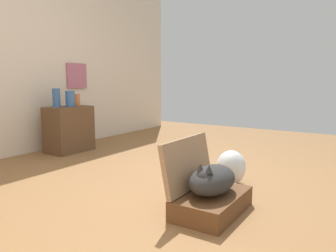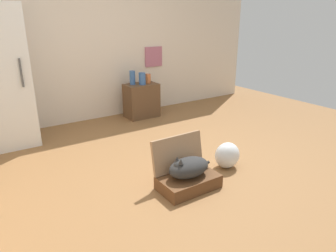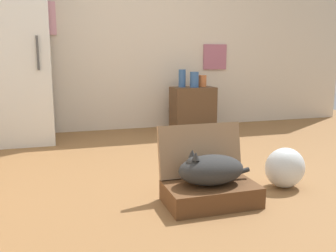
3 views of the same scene
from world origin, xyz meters
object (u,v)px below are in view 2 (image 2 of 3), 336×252
(refrigerator, at_px, (2,77))
(vase_tall, at_px, (132,78))
(vase_short, at_px, (148,79))
(cat, at_px, (188,167))
(vase_round, at_px, (142,79))
(plastic_bag_white, at_px, (227,155))
(suitcase_base, at_px, (188,182))
(side_table, at_px, (142,101))

(refrigerator, distance_m, vase_tall, 1.94)
(refrigerator, distance_m, vase_short, 2.21)
(cat, bearing_deg, vase_round, 71.22)
(cat, distance_m, vase_round, 2.48)
(vase_round, bearing_deg, plastic_bag_white, -93.42)
(refrigerator, bearing_deg, vase_tall, 2.74)
(suitcase_base, bearing_deg, vase_tall, 75.01)
(cat, distance_m, vase_tall, 2.53)
(vase_round, bearing_deg, side_table, 90.00)
(refrigerator, xyz_separation_m, vase_short, (2.19, 0.06, -0.26))
(cat, distance_m, side_table, 2.48)
(refrigerator, height_order, vase_tall, refrigerator)
(cat, relative_size, vase_short, 3.40)
(vase_short, distance_m, vase_round, 0.15)
(vase_tall, bearing_deg, cat, -105.14)
(refrigerator, bearing_deg, vase_short, 1.66)
(side_table, bearing_deg, vase_round, -90.00)
(side_table, height_order, vase_tall, vase_tall)
(plastic_bag_white, relative_size, vase_round, 1.52)
(plastic_bag_white, distance_m, refrigerator, 3.01)
(vase_round, bearing_deg, refrigerator, -179.85)
(vase_round, bearing_deg, vase_short, 23.03)
(vase_tall, xyz_separation_m, vase_short, (0.27, -0.03, -0.04))
(suitcase_base, bearing_deg, cat, 177.12)
(refrigerator, height_order, vase_short, refrigerator)
(plastic_bag_white, bearing_deg, cat, -169.05)
(suitcase_base, xyz_separation_m, vase_tall, (0.64, 2.40, 0.62))
(refrigerator, relative_size, vase_round, 9.14)
(cat, relative_size, refrigerator, 0.29)
(plastic_bag_white, xyz_separation_m, side_table, (0.13, 2.23, 0.14))
(suitcase_base, distance_m, plastic_bag_white, 0.67)
(side_table, distance_m, vase_tall, 0.43)
(plastic_bag_white, height_order, side_table, side_table)
(side_table, height_order, vase_short, vase_short)
(suitcase_base, relative_size, vase_short, 3.91)
(suitcase_base, bearing_deg, plastic_bag_white, 11.08)
(plastic_bag_white, bearing_deg, vase_short, 83.20)
(vase_short, bearing_deg, cat, -111.28)
(suitcase_base, bearing_deg, vase_short, 68.87)
(plastic_bag_white, relative_size, side_table, 0.52)
(suitcase_base, distance_m, refrigerator, 2.77)
(plastic_bag_white, height_order, vase_round, vase_round)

